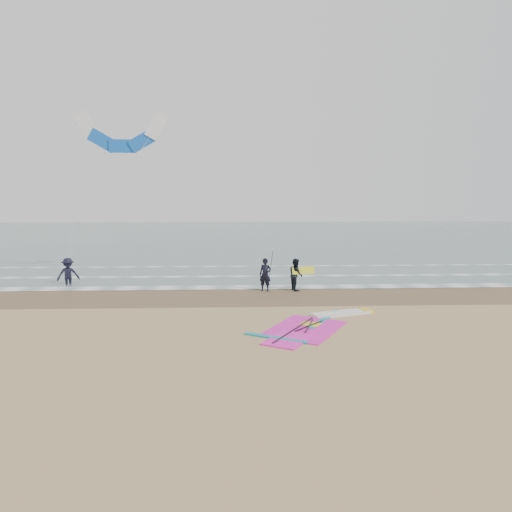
{
  "coord_description": "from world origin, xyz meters",
  "views": [
    {
      "loc": [
        -2.29,
        -17.16,
        4.91
      ],
      "look_at": [
        -1.35,
        5.0,
        2.2
      ],
      "focal_mm": 32.0,
      "sensor_mm": 36.0,
      "label": 1
    }
  ],
  "objects_px": {
    "person_wading": "(68,268)",
    "surf_kite": "(122,136)",
    "windsurf_rig": "(317,324)",
    "person_walking": "(296,274)",
    "person_standing": "(265,275)"
  },
  "relations": [
    {
      "from": "person_walking",
      "to": "surf_kite",
      "type": "height_order",
      "value": "surf_kite"
    },
    {
      "from": "windsurf_rig",
      "to": "person_walking",
      "type": "relative_size",
      "value": 3.26
    },
    {
      "from": "person_standing",
      "to": "person_walking",
      "type": "relative_size",
      "value": 1.03
    },
    {
      "from": "person_standing",
      "to": "person_wading",
      "type": "distance_m",
      "value": 11.62
    },
    {
      "from": "windsurf_rig",
      "to": "person_standing",
      "type": "xyz_separation_m",
      "value": [
        -1.62,
        6.89,
        0.87
      ]
    },
    {
      "from": "person_wading",
      "to": "surf_kite",
      "type": "distance_m",
      "value": 9.14
    },
    {
      "from": "windsurf_rig",
      "to": "surf_kite",
      "type": "bearing_deg",
      "value": 129.31
    },
    {
      "from": "person_walking",
      "to": "surf_kite",
      "type": "bearing_deg",
      "value": 48.68
    },
    {
      "from": "windsurf_rig",
      "to": "person_wading",
      "type": "relative_size",
      "value": 2.97
    },
    {
      "from": "person_standing",
      "to": "person_wading",
      "type": "bearing_deg",
      "value": -172.08
    },
    {
      "from": "windsurf_rig",
      "to": "surf_kite",
      "type": "relative_size",
      "value": 0.62
    },
    {
      "from": "person_standing",
      "to": "person_walking",
      "type": "bearing_deg",
      "value": 25.65
    },
    {
      "from": "person_walking",
      "to": "person_wading",
      "type": "bearing_deg",
      "value": 67.74
    },
    {
      "from": "person_standing",
      "to": "person_walking",
      "type": "height_order",
      "value": "person_standing"
    },
    {
      "from": "person_wading",
      "to": "surf_kite",
      "type": "height_order",
      "value": "surf_kite"
    }
  ]
}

